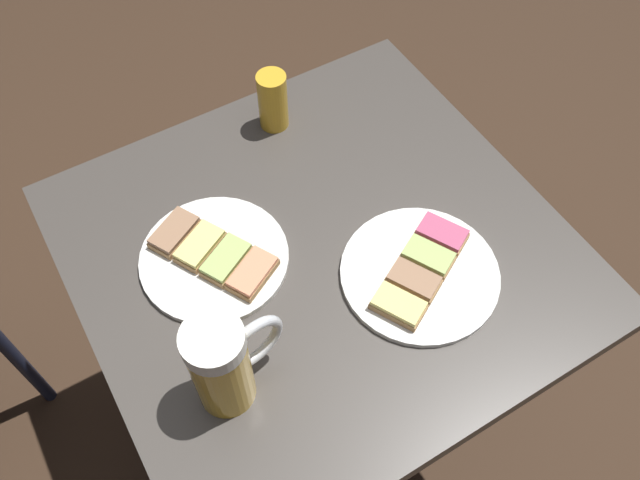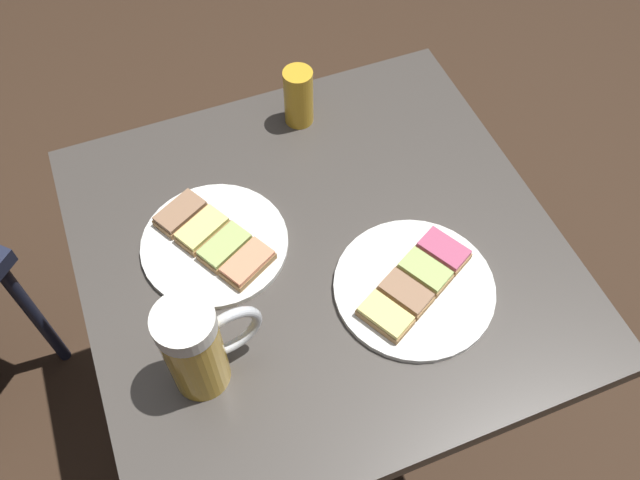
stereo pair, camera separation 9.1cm
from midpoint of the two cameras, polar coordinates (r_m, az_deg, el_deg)
The scene contains 6 objects.
ground_plane at distance 1.66m, azimuth 1.61°, elevation -14.24°, with size 6.00×6.00×0.00m, color #382619.
cafe_table at distance 1.16m, azimuth 2.24°, elevation -5.20°, with size 0.70×0.72×0.71m.
plate_near at distance 0.99m, azimuth 10.68°, elevation -4.05°, with size 0.24×0.24×0.03m.
plate_far at distance 1.02m, azimuth -6.51°, elevation -0.33°, with size 0.23×0.23×0.03m.
beer_mug at distance 0.86m, azimuth -7.42°, elevation -9.25°, with size 0.08×0.14×0.17m.
beer_glass_small at distance 1.15m, azimuth 0.45°, elevation 12.00°, with size 0.05×0.05×0.11m, color gold.
Camera 2 is at (-0.52, 0.20, 1.57)m, focal length 37.49 mm.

